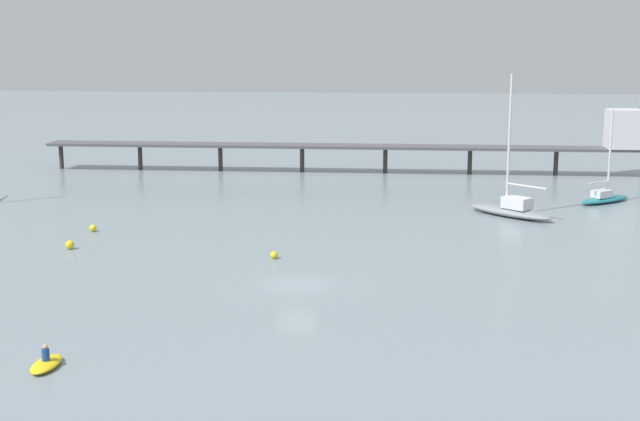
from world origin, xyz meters
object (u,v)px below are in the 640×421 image
sailboat_teal (604,197)px  mooring_buoy_near (93,228)px  mooring_buoy_far (274,255)px  sailboat_gray (512,208)px  pier (453,140)px  mooring_buoy_mid (70,245)px  dinghy_yellow (46,363)px

sailboat_teal → mooring_buoy_near: (-43.33, -16.37, -0.30)m
mooring_buoy_near → mooring_buoy_far: bearing=-25.1°
sailboat_teal → sailboat_gray: bearing=-142.4°
pier → sailboat_teal: sailboat_teal is taller
sailboat_gray → mooring_buoy_mid: (-33.51, -14.92, -0.43)m
mooring_buoy_mid → sailboat_gray: bearing=24.0°
mooring_buoy_far → sailboat_teal: bearing=40.4°
pier → mooring_buoy_far: pier is taller
pier → mooring_buoy_near: bearing=-132.5°
pier → sailboat_gray: sailboat_gray is taller
sailboat_teal → mooring_buoy_mid: size_ratio=13.30×
sailboat_gray → mooring_buoy_far: 24.57m
pier → sailboat_gray: bearing=-81.4°
pier → mooring_buoy_mid: (-29.88, -38.88, -3.53)m
sailboat_teal → mooring_buoy_far: sailboat_teal is taller
sailboat_teal → mooring_buoy_mid: sailboat_teal is taller
sailboat_teal → dinghy_yellow: bearing=-128.3°
sailboat_teal → mooring_buoy_far: (-27.79, -23.66, -0.32)m
mooring_buoy_far → mooring_buoy_near: bearing=154.9°
sailboat_gray → mooring_buoy_far: (-18.32, -16.36, -0.49)m
dinghy_yellow → mooring_buoy_far: 22.56m
mooring_buoy_far → mooring_buoy_mid: mooring_buoy_mid is taller
pier → mooring_buoy_mid: size_ratio=105.89×
mooring_buoy_far → sailboat_gray: bearing=41.8°
pier → mooring_buoy_mid: 49.16m
dinghy_yellow → mooring_buoy_near: bearing=105.4°
sailboat_gray → mooring_buoy_near: size_ratio=21.38×
pier → dinghy_yellow: pier is taller
sailboat_gray → mooring_buoy_near: (-33.86, -9.07, -0.47)m
dinghy_yellow → mooring_buoy_mid: size_ratio=3.89×
dinghy_yellow → mooring_buoy_mid: 23.87m
dinghy_yellow → mooring_buoy_near: 29.57m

